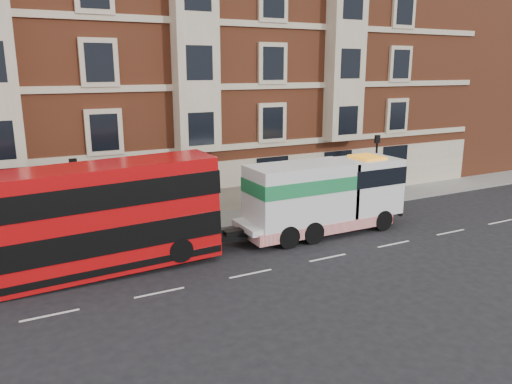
% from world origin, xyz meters
% --- Properties ---
extents(ground, '(120.00, 120.00, 0.00)m').
position_xyz_m(ground, '(0.00, 0.00, 0.00)').
color(ground, black).
rests_on(ground, ground).
extents(sidewalk, '(90.00, 3.00, 0.15)m').
position_xyz_m(sidewalk, '(0.00, 7.50, 0.07)').
color(sidewalk, slate).
rests_on(sidewalk, ground).
extents(victorian_terrace, '(45.00, 12.00, 20.40)m').
position_xyz_m(victorian_terrace, '(0.50, 15.00, 10.07)').
color(victorian_terrace, brown).
rests_on(victorian_terrace, ground).
extents(filler_east, '(18.00, 10.00, 19.00)m').
position_xyz_m(filler_east, '(32.00, 14.00, 9.43)').
color(filler_east, brown).
rests_on(filler_east, ground).
extents(lamp_post_west, '(0.35, 0.15, 4.35)m').
position_xyz_m(lamp_post_west, '(-6.00, 6.20, 2.68)').
color(lamp_post_west, black).
rests_on(lamp_post_west, sidewalk).
extents(lamp_post_east, '(0.35, 0.15, 4.35)m').
position_xyz_m(lamp_post_east, '(12.00, 6.20, 2.68)').
color(lamp_post_east, black).
rests_on(lamp_post_east, sidewalk).
extents(double_decker_bus, '(11.49, 2.64, 4.65)m').
position_xyz_m(double_decker_bus, '(-6.30, 3.13, 2.46)').
color(double_decker_bus, '#BB0A0C').
rests_on(double_decker_bus, ground).
extents(tow_truck, '(9.20, 2.72, 3.83)m').
position_xyz_m(tow_truck, '(5.76, 3.13, 2.03)').
color(tow_truck, silver).
rests_on(tow_truck, ground).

